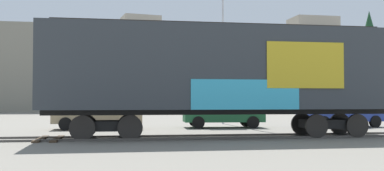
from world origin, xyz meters
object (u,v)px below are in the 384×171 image
flagpole (224,22)px  parked_car_blue (340,111)px  freight_car (222,71)px  parked_car_green (222,112)px  parked_car_tan (97,113)px

flagpole → parked_car_blue: bearing=-37.4°
freight_car → parked_car_blue: (7.95, 5.81, -1.76)m
freight_car → parked_car_green: bearing=76.9°
freight_car → flagpole: size_ratio=1.37×
parked_car_green → freight_car: bearing=-103.1°
parked_car_tan → parked_car_blue: size_ratio=0.94×
flagpole → parked_car_green: 6.71m
parked_car_blue → parked_car_tan: bearing=178.9°
parked_car_green → parked_car_blue: 6.51m
freight_car → parked_car_green: (1.46, 6.26, -1.78)m
freight_car → parked_car_tan: 8.10m
freight_car → flagpole: bearing=76.1°
parked_car_green → parked_car_blue: bearing=-4.0°
freight_car → parked_car_green: 6.67m
parked_car_green → parked_car_blue: parked_car_blue is taller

